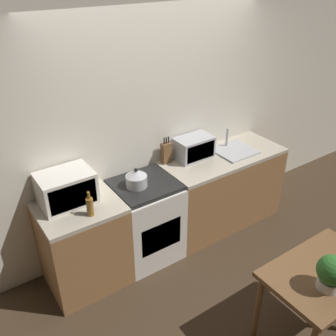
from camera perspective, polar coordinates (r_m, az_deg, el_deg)
The scene contains 13 objects.
ground_plane at distance 4.05m, azimuth 5.83°, elevation -15.43°, with size 16.00×16.00×0.00m, color #3D2D1E.
wall_back at distance 3.94m, azimuth -1.94°, elevation 6.36°, with size 10.00×0.06×2.60m.
counter_left_run at distance 3.74m, azimuth -12.70°, elevation -11.32°, with size 0.74×0.62×0.90m.
counter_right_run at distance 4.48m, azimuth 8.07°, elevation -3.18°, with size 1.46×0.62×0.90m.
stove_range at distance 3.96m, azimuth -3.45°, elevation -7.90°, with size 0.64×0.62×0.90m.
kettle at distance 3.62m, azimuth -4.84°, elevation -1.63°, with size 0.21×0.21×0.20m.
microwave at distance 3.46m, azimuth -15.24°, elevation -2.99°, with size 0.48×0.35×0.30m.
bottle at distance 3.28m, azimuth -11.81°, elevation -5.72°, with size 0.06×0.06×0.24m.
knife_block at distance 4.01m, azimuth -0.25°, elevation 2.34°, with size 0.11×0.07×0.30m.
toaster_oven at distance 4.12m, azimuth 3.95°, elevation 3.11°, with size 0.42×0.26×0.24m.
sink_basin at distance 4.35m, azimuth 10.05°, elevation 2.69°, with size 0.43×0.41×0.24m.
dining_table at distance 3.29m, azimuth 22.50°, elevation -15.61°, with size 0.94×0.62×0.75m.
potted_plant at distance 2.99m, azimuth 23.66°, elevation -14.37°, with size 0.22×0.22×0.29m.
Camera 1 is at (-1.93, -2.12, 2.86)m, focal length 40.00 mm.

